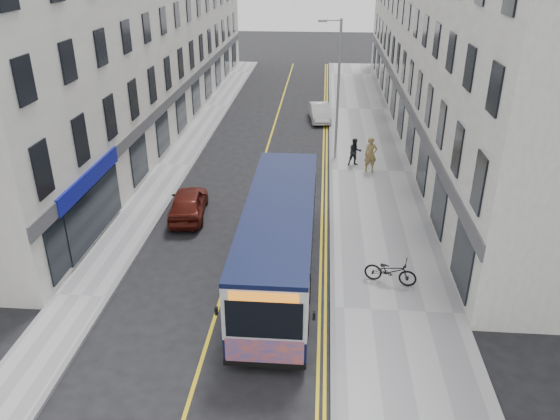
% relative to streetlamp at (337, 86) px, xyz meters
% --- Properties ---
extents(ground, '(140.00, 140.00, 0.00)m').
position_rel_streetlamp_xyz_m(ground, '(-4.17, -14.00, -4.38)').
color(ground, black).
rests_on(ground, ground).
extents(pavement_east, '(4.50, 64.00, 0.12)m').
position_rel_streetlamp_xyz_m(pavement_east, '(2.08, -2.00, -4.32)').
color(pavement_east, '#99999C').
rests_on(pavement_east, ground).
extents(pavement_west, '(2.00, 64.00, 0.12)m').
position_rel_streetlamp_xyz_m(pavement_west, '(-9.17, -2.00, -4.32)').
color(pavement_west, '#99999C').
rests_on(pavement_west, ground).
extents(kerb_east, '(0.18, 64.00, 0.13)m').
position_rel_streetlamp_xyz_m(kerb_east, '(-0.17, -2.00, -4.32)').
color(kerb_east, slate).
rests_on(kerb_east, ground).
extents(kerb_west, '(0.18, 64.00, 0.13)m').
position_rel_streetlamp_xyz_m(kerb_west, '(-8.17, -2.00, -4.32)').
color(kerb_west, slate).
rests_on(kerb_west, ground).
extents(road_centre_line, '(0.12, 64.00, 0.01)m').
position_rel_streetlamp_xyz_m(road_centre_line, '(-4.17, -2.00, -4.38)').
color(road_centre_line, gold).
rests_on(road_centre_line, ground).
extents(road_dbl_yellow_inner, '(0.10, 64.00, 0.01)m').
position_rel_streetlamp_xyz_m(road_dbl_yellow_inner, '(-0.62, -2.00, -4.38)').
color(road_dbl_yellow_inner, gold).
rests_on(road_dbl_yellow_inner, ground).
extents(road_dbl_yellow_outer, '(0.10, 64.00, 0.01)m').
position_rel_streetlamp_xyz_m(road_dbl_yellow_outer, '(-0.42, -2.00, -4.38)').
color(road_dbl_yellow_outer, gold).
rests_on(road_dbl_yellow_outer, ground).
extents(terrace_east, '(6.00, 46.00, 13.00)m').
position_rel_streetlamp_xyz_m(terrace_east, '(7.33, 7.00, 2.12)').
color(terrace_east, white).
rests_on(terrace_east, ground).
extents(terrace_west, '(6.00, 46.00, 13.00)m').
position_rel_streetlamp_xyz_m(terrace_west, '(-13.17, 7.00, 2.12)').
color(terrace_west, silver).
rests_on(terrace_west, ground).
extents(streetlamp, '(1.32, 0.18, 8.00)m').
position_rel_streetlamp_xyz_m(streetlamp, '(0.00, 0.00, 0.00)').
color(streetlamp, '#92939A').
rests_on(streetlamp, ground).
extents(city_bus, '(2.51, 10.72, 3.11)m').
position_rel_streetlamp_xyz_m(city_bus, '(-2.18, -13.25, -2.68)').
color(city_bus, black).
rests_on(city_bus, ground).
extents(bicycle, '(2.03, 1.15, 1.01)m').
position_rel_streetlamp_xyz_m(bicycle, '(1.95, -13.49, -3.76)').
color(bicycle, black).
rests_on(bicycle, pavement_east).
extents(pedestrian_near, '(0.79, 0.59, 1.95)m').
position_rel_streetlamp_xyz_m(pedestrian_near, '(1.97, -2.15, -3.29)').
color(pedestrian_near, olive).
rests_on(pedestrian_near, pavement_east).
extents(pedestrian_far, '(0.90, 0.78, 1.58)m').
position_rel_streetlamp_xyz_m(pedestrian_far, '(1.16, -1.25, -3.47)').
color(pedestrian_far, black).
rests_on(pedestrian_far, pavement_east).
extents(car_white, '(1.77, 3.89, 1.24)m').
position_rel_streetlamp_xyz_m(car_white, '(-0.97, 8.04, -3.76)').
color(car_white, silver).
rests_on(car_white, ground).
extents(car_maroon, '(2.01, 4.11, 1.35)m').
position_rel_streetlamp_xyz_m(car_maroon, '(-6.85, -8.32, -3.71)').
color(car_maroon, '#50130D').
rests_on(car_maroon, ground).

